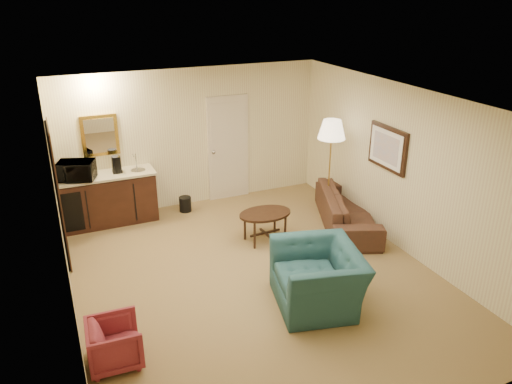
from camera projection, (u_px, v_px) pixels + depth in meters
The scene contains 11 objects.
ground at pixel (256, 277), 7.30m from camera, with size 6.00×6.00×0.00m, color olive.
room_walls at pixel (229, 151), 7.25m from camera, with size 5.02×6.01×2.61m.
wetbar_cabinet at pixel (109, 199), 8.81m from camera, with size 1.64×0.58×0.92m, color #331910.
sofa at pixel (348, 204), 8.71m from camera, with size 2.10×0.61×0.82m, color black.
teal_armchair at pixel (318, 268), 6.51m from camera, with size 1.21×0.79×1.06m, color #215054.
rose_chair_near at pixel (115, 341), 5.54m from camera, with size 0.57×0.54×0.59m, color maroon.
coffee_table at pixel (265, 226), 8.27m from camera, with size 0.88×0.59×0.51m, color black.
floor_lamp at pixel (329, 170), 8.88m from camera, with size 0.48×0.48×1.83m, color gold.
waste_bin at pixel (185, 204), 9.38m from camera, with size 0.23×0.23×0.28m, color black.
microwave at pixel (76, 169), 8.32m from camera, with size 0.59×0.32×0.40m, color black.
coffee_maker at pixel (117, 164), 8.66m from camera, with size 0.16×0.16×0.30m, color black.
Camera 1 is at (-2.49, -5.74, 3.96)m, focal length 35.00 mm.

